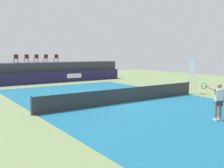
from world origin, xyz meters
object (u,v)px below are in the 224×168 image
Objects in this scene: net_post_near at (31,106)px; spectator_chair_center at (36,58)px; tennis_player at (218,100)px; spectator_chair_far_right at (56,58)px; umpire_chair at (193,74)px; spectator_chair_left at (26,58)px; net_post_far at (188,88)px; tennis_ball at (178,97)px; spectator_chair_far_left at (16,58)px; spectator_chair_right at (46,58)px.

spectator_chair_center is at bearing 70.61° from net_post_near.
spectator_chair_far_right is at bearing 88.49° from tennis_player.
umpire_chair is at bearing -0.09° from net_post_near.
umpire_chair is (8.57, -15.05, -1.11)m from spectator_chair_left.
tennis_player is at bearing -131.66° from net_post_far.
net_post_far is at bearing 177.35° from umpire_chair.
net_post_near is 0.56× the size of tennis_player.
umpire_chair reaches higher than tennis_ball.
umpire_chair is at bearing -2.65° from net_post_far.
spectator_chair_far_left is 1.00× the size of spectator_chair_right.
net_post_far is (9.20, -15.23, -2.19)m from spectator_chair_far_left.
spectator_chair_far_left is 0.89× the size of net_post_far.
spectator_chair_center is at bearing 94.27° from tennis_player.
net_post_near is at bearing -112.97° from spectator_chair_right.
spectator_chair_center reaches higher than net_post_near.
spectator_chair_center is 1.03m from spectator_chair_right.
spectator_chair_center is 17.16m from umpire_chair.
net_post_near is 10.33m from tennis_ball.
spectator_chair_center is 0.89× the size of net_post_far.
net_post_near is at bearing 180.00° from net_post_far.
net_post_near is at bearing -105.78° from spectator_chair_left.
spectator_chair_left is 15.77m from net_post_near.
tennis_player is (7.03, -6.03, 0.46)m from net_post_near.
spectator_chair_right is 1.00× the size of spectator_chair_far_right.
spectator_chair_far_right is 0.50× the size of tennis_player.
spectator_chair_left and spectator_chair_far_right have the same top height.
umpire_chair is at bearing -57.76° from spectator_chair_far_left.
spectator_chair_far_right is 0.89× the size of net_post_near.
spectator_chair_far_right is at bearing 63.08° from net_post_near.
spectator_chair_center reaches higher than net_post_far.
spectator_chair_far_left is at bearing 78.14° from net_post_near.
tennis_ball is at bearing -159.17° from net_post_far.
net_post_far is (12.40, 0.00, 0.00)m from net_post_near.
spectator_chair_far_right is 16.89m from net_post_near.
net_post_far is at bearing -58.87° from spectator_chair_far_left.
tennis_ball is at bearing 58.12° from tennis_player.
spectator_chair_far_left reaches higher than net_post_far.
spectator_chair_far_left is 2.24m from spectator_chair_center.
tennis_player is at bearing -82.46° from spectator_chair_left.
spectator_chair_center is 1.00× the size of spectator_chair_far_right.
spectator_chair_left is at bearing 119.68° from umpire_chair.
tennis_player is (-0.55, -20.97, -1.73)m from spectator_chair_far_right.
spectator_chair_right reaches higher than net_post_near.
spectator_chair_right is 16.59m from net_post_near.
spectator_chair_right is 16.49m from umpire_chair.
net_post_far is at bearing 0.00° from net_post_near.
spectator_chair_far_right is at bearing 99.73° from tennis_ball.
net_post_near is at bearing 175.52° from tennis_ball.
spectator_chair_left is 1.00× the size of spectator_chair_center.
tennis_ball is at bearing -66.16° from spectator_chair_far_left.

